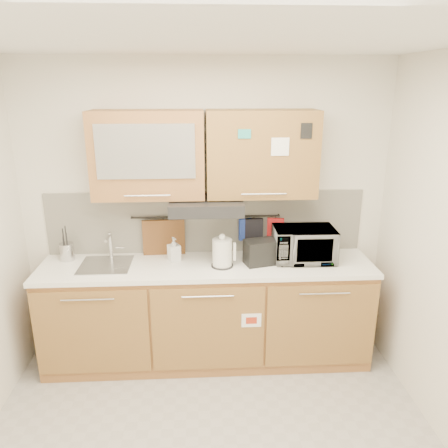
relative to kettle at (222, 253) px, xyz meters
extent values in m
plane|color=white|center=(-0.13, -1.14, 1.57)|extent=(3.20, 3.20, 0.00)
plane|color=silver|center=(-0.13, 0.36, 0.27)|extent=(3.20, 0.00, 3.20)
cube|color=#A7723B|center=(-0.13, 0.06, -0.59)|extent=(2.80, 0.60, 0.88)
cube|color=black|center=(-0.13, 0.06, -0.98)|extent=(2.80, 0.54, 0.10)
cube|color=olive|center=(-1.06, -0.25, -0.56)|extent=(0.91, 0.02, 0.74)
cylinder|color=silver|center=(-1.06, -0.27, -0.25)|extent=(0.41, 0.01, 0.01)
cube|color=olive|center=(-0.13, -0.25, -0.56)|extent=(0.91, 0.02, 0.74)
cylinder|color=silver|center=(-0.13, -0.27, -0.25)|extent=(0.41, 0.01, 0.01)
cube|color=olive|center=(0.80, -0.25, -0.56)|extent=(0.91, 0.02, 0.74)
cylinder|color=silver|center=(0.80, -0.27, -0.25)|extent=(0.41, 0.01, 0.01)
cube|color=white|center=(-0.13, 0.05, -0.13)|extent=(2.82, 0.62, 0.04)
cube|color=silver|center=(-0.13, 0.35, 0.17)|extent=(2.80, 0.02, 0.56)
cube|color=#A7723B|center=(-0.59, 0.19, 0.80)|extent=(0.90, 0.35, 0.70)
cube|color=silver|center=(-0.59, 0.00, 0.85)|extent=(0.76, 0.02, 0.42)
cube|color=olive|center=(0.33, 0.19, 0.80)|extent=(0.90, 0.35, 0.70)
cube|color=white|center=(0.45, 0.01, 0.88)|extent=(0.14, 0.00, 0.14)
cube|color=black|center=(-0.13, 0.11, 0.39)|extent=(0.60, 0.46, 0.10)
cube|color=silver|center=(-0.98, 0.06, -0.12)|extent=(0.42, 0.40, 0.03)
cylinder|color=silver|center=(-0.96, 0.22, 0.01)|extent=(0.03, 0.03, 0.24)
cylinder|color=silver|center=(-0.96, 0.14, 0.11)|extent=(0.02, 0.18, 0.02)
cylinder|color=black|center=(-0.13, 0.31, 0.23)|extent=(1.30, 0.02, 0.02)
cylinder|color=#B6B5BA|center=(-1.33, 0.21, -0.04)|extent=(0.16, 0.16, 0.15)
cylinder|color=black|center=(-1.35, 0.22, 0.03)|extent=(0.01, 0.01, 0.28)
cylinder|color=black|center=(-1.32, 0.20, 0.01)|extent=(0.01, 0.01, 0.25)
cylinder|color=black|center=(-1.33, 0.23, 0.04)|extent=(0.01, 0.01, 0.30)
cylinder|color=black|center=(-1.35, 0.19, 0.00)|extent=(0.01, 0.01, 0.22)
cylinder|color=silver|center=(0.00, 0.00, 0.00)|extent=(0.17, 0.17, 0.24)
sphere|color=silver|center=(0.00, 0.00, 0.15)|extent=(0.05, 0.05, 0.05)
cube|color=silver|center=(0.10, 0.00, 0.02)|extent=(0.02, 0.03, 0.15)
cylinder|color=black|center=(0.00, 0.00, -0.11)|extent=(0.18, 0.18, 0.01)
cube|color=black|center=(0.33, 0.04, -0.01)|extent=(0.31, 0.23, 0.21)
cube|color=black|center=(0.28, 0.02, 0.09)|extent=(0.11, 0.14, 0.01)
cube|color=black|center=(0.38, 0.05, 0.09)|extent=(0.11, 0.14, 0.01)
imported|color=#999999|center=(0.71, 0.10, 0.03)|extent=(0.52, 0.36, 0.29)
imported|color=#999999|center=(-0.41, 0.15, -0.01)|extent=(0.13, 0.13, 0.21)
cube|color=brown|center=(-0.50, 0.30, -0.02)|extent=(0.37, 0.05, 0.46)
cube|color=#213897|center=(0.22, 0.30, 0.11)|extent=(0.12, 0.07, 0.20)
cube|color=black|center=(0.30, 0.30, 0.08)|extent=(0.16, 0.05, 0.25)
cube|color=#AF1719|center=(0.49, 0.30, 0.11)|extent=(0.15, 0.05, 0.18)
camera|label=1|loc=(-0.18, -3.37, 1.34)|focal=35.00mm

